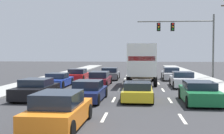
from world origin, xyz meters
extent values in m
plane|color=#333335|center=(0.00, 25.00, 0.00)|extent=(140.00, 140.00, 0.00)
cube|color=#9E9E99|center=(8.38, 20.00, 0.07)|extent=(2.86, 80.00, 0.14)
cube|color=#9E9E99|center=(-8.38, 20.00, 0.07)|extent=(2.86, 80.00, 0.14)
cube|color=silver|center=(-3.40, 5.80, 0.00)|extent=(0.14, 2.00, 0.01)
cube|color=silver|center=(-3.40, 10.80, 0.00)|extent=(0.14, 2.00, 0.01)
cube|color=silver|center=(-3.40, 15.80, 0.00)|extent=(0.14, 2.00, 0.01)
cube|color=silver|center=(-3.40, 20.80, 0.00)|extent=(0.14, 2.00, 0.01)
cube|color=silver|center=(-3.40, 25.80, 0.00)|extent=(0.14, 2.00, 0.01)
cube|color=silver|center=(-3.40, 30.80, 0.00)|extent=(0.14, 2.00, 0.01)
cube|color=silver|center=(-3.40, 35.80, 0.00)|extent=(0.14, 2.00, 0.01)
cube|color=silver|center=(-3.40, 40.80, 0.00)|extent=(0.14, 2.00, 0.01)
cube|color=silver|center=(-3.40, 45.80, 0.00)|extent=(0.14, 2.00, 0.01)
cube|color=silver|center=(-3.40, 50.80, 0.00)|extent=(0.14, 2.00, 0.01)
cube|color=silver|center=(0.00, 5.80, 0.00)|extent=(0.14, 2.00, 0.01)
cube|color=silver|center=(0.00, 10.80, 0.00)|extent=(0.14, 2.00, 0.01)
cube|color=silver|center=(0.00, 15.80, 0.00)|extent=(0.14, 2.00, 0.01)
cube|color=silver|center=(0.00, 20.80, 0.00)|extent=(0.14, 2.00, 0.01)
cube|color=silver|center=(0.00, 25.80, 0.00)|extent=(0.14, 2.00, 0.01)
cube|color=silver|center=(0.00, 30.80, 0.00)|extent=(0.14, 2.00, 0.01)
cube|color=silver|center=(0.00, 35.80, 0.00)|extent=(0.14, 2.00, 0.01)
cube|color=silver|center=(0.00, 40.80, 0.00)|extent=(0.14, 2.00, 0.01)
cube|color=silver|center=(0.00, 45.80, 0.00)|extent=(0.14, 2.00, 0.01)
cube|color=silver|center=(0.00, 50.80, 0.00)|extent=(0.14, 2.00, 0.01)
cube|color=silver|center=(3.40, 5.80, 0.00)|extent=(0.14, 2.00, 0.01)
cube|color=silver|center=(3.40, 10.80, 0.00)|extent=(0.14, 2.00, 0.01)
cube|color=silver|center=(3.40, 15.80, 0.00)|extent=(0.14, 2.00, 0.01)
cube|color=silver|center=(3.40, 20.80, 0.00)|extent=(0.14, 2.00, 0.01)
cube|color=silver|center=(3.40, 25.80, 0.00)|extent=(0.14, 2.00, 0.01)
cube|color=silver|center=(3.40, 30.80, 0.00)|extent=(0.14, 2.00, 0.01)
cube|color=silver|center=(3.40, 35.80, 0.00)|extent=(0.14, 2.00, 0.01)
cube|color=silver|center=(3.40, 40.80, 0.00)|extent=(0.14, 2.00, 0.01)
cube|color=silver|center=(3.40, 45.80, 0.00)|extent=(0.14, 2.00, 0.01)
cube|color=silver|center=(3.40, 50.80, 0.00)|extent=(0.14, 2.00, 0.01)
cube|color=red|center=(-4.89, 23.61, 0.43)|extent=(1.94, 4.47, 0.57)
cube|color=#192333|center=(-4.90, 23.30, 0.96)|extent=(1.66, 2.01, 0.50)
cylinder|color=black|center=(-5.71, 25.29, 0.32)|extent=(0.23, 0.64, 0.64)
cylinder|color=black|center=(-4.00, 25.25, 0.32)|extent=(0.23, 0.64, 0.64)
cylinder|color=black|center=(-5.79, 21.96, 0.32)|extent=(0.23, 0.64, 0.64)
cylinder|color=black|center=(-4.07, 21.92, 0.32)|extent=(0.23, 0.64, 0.64)
cube|color=#1E389E|center=(-5.34, 17.23, 0.43)|extent=(1.85, 4.17, 0.58)
cube|color=#192333|center=(-5.34, 17.18, 0.95)|extent=(1.60, 1.82, 0.45)
cylinder|color=black|center=(-6.15, 18.76, 0.32)|extent=(0.23, 0.64, 0.64)
cylinder|color=black|center=(-4.48, 18.74, 0.32)|extent=(0.23, 0.64, 0.64)
cylinder|color=black|center=(-6.19, 15.72, 0.32)|extent=(0.23, 0.64, 0.64)
cylinder|color=black|center=(-4.53, 15.69, 0.32)|extent=(0.23, 0.64, 0.64)
cube|color=black|center=(-4.86, 10.64, 0.48)|extent=(1.92, 4.20, 0.67)
cube|color=#192333|center=(-4.86, 10.72, 1.03)|extent=(1.67, 1.98, 0.44)
cylinder|color=black|center=(-5.71, 12.19, 0.32)|extent=(0.23, 0.64, 0.64)
cylinder|color=black|center=(-3.97, 12.17, 0.32)|extent=(0.23, 0.64, 0.64)
cylinder|color=black|center=(-5.76, 9.12, 0.32)|extent=(0.23, 0.64, 0.64)
cylinder|color=black|center=(-4.01, 9.09, 0.32)|extent=(0.23, 0.64, 0.64)
cube|color=slate|center=(-1.58, 24.74, 0.46)|extent=(1.82, 4.17, 0.65)
cube|color=#192333|center=(-1.58, 24.49, 1.04)|extent=(1.60, 2.06, 0.50)
cylinder|color=black|center=(-2.43, 26.27, 0.32)|extent=(0.22, 0.64, 0.64)
cylinder|color=black|center=(-0.73, 26.27, 0.32)|extent=(0.22, 0.64, 0.64)
cylinder|color=black|center=(-2.43, 23.21, 0.32)|extent=(0.22, 0.64, 0.64)
cylinder|color=black|center=(-0.73, 23.21, 0.32)|extent=(0.22, 0.64, 0.64)
cube|color=maroon|center=(-1.91, 18.45, 0.43)|extent=(1.77, 4.62, 0.58)
cube|color=#192333|center=(-1.91, 18.43, 0.98)|extent=(1.53, 2.37, 0.52)
cylinder|color=black|center=(-2.67, 20.21, 0.32)|extent=(0.23, 0.64, 0.64)
cylinder|color=black|center=(-1.09, 20.19, 0.32)|extent=(0.23, 0.64, 0.64)
cylinder|color=black|center=(-2.73, 16.72, 0.32)|extent=(0.23, 0.64, 0.64)
cylinder|color=black|center=(-1.15, 16.70, 0.32)|extent=(0.23, 0.64, 0.64)
cube|color=#141E4C|center=(-1.49, 10.20, 0.43)|extent=(1.89, 4.16, 0.57)
cube|color=#192333|center=(-1.49, 10.23, 0.96)|extent=(1.61, 1.85, 0.51)
cylinder|color=black|center=(-2.27, 11.73, 0.32)|extent=(0.24, 0.65, 0.64)
cylinder|color=black|center=(-0.62, 11.68, 0.32)|extent=(0.24, 0.65, 0.64)
cylinder|color=black|center=(-2.36, 8.72, 0.32)|extent=(0.24, 0.65, 0.64)
cylinder|color=black|center=(-0.72, 8.67, 0.32)|extent=(0.24, 0.65, 0.64)
cube|color=orange|center=(-1.51, 3.92, 0.49)|extent=(1.86, 4.20, 0.70)
cube|color=#192333|center=(-1.51, 3.72, 1.11)|extent=(1.61, 2.08, 0.54)
cylinder|color=black|center=(-2.30, 5.47, 0.32)|extent=(0.23, 0.64, 0.64)
cylinder|color=black|center=(-0.65, 5.43, 0.32)|extent=(0.23, 0.64, 0.64)
cylinder|color=black|center=(-2.37, 2.41, 0.32)|extent=(0.23, 0.64, 0.64)
cylinder|color=black|center=(-0.71, 2.37, 0.32)|extent=(0.23, 0.64, 0.64)
cube|color=white|center=(1.81, 19.22, 2.29)|extent=(2.48, 5.67, 2.69)
cube|color=red|center=(1.76, 16.42, 2.43)|extent=(2.15, 0.08, 0.36)
cube|color=tan|center=(1.87, 23.15, 1.34)|extent=(2.33, 2.27, 2.08)
cylinder|color=black|center=(0.73, 23.17, 0.48)|extent=(0.32, 0.96, 0.96)
cylinder|color=black|center=(3.02, 23.13, 0.48)|extent=(0.32, 0.96, 0.96)
cylinder|color=black|center=(0.64, 18.11, 0.48)|extent=(0.32, 0.96, 0.96)
cylinder|color=black|center=(2.93, 18.07, 0.48)|extent=(0.32, 0.96, 0.96)
cube|color=yellow|center=(1.46, 10.75, 0.43)|extent=(1.81, 4.05, 0.57)
cube|color=#192333|center=(1.45, 10.46, 0.92)|extent=(1.57, 1.95, 0.41)
cylinder|color=black|center=(0.66, 12.23, 0.32)|extent=(0.23, 0.64, 0.64)
cylinder|color=black|center=(2.29, 12.20, 0.32)|extent=(0.23, 0.64, 0.64)
cylinder|color=black|center=(0.62, 9.30, 0.32)|extent=(0.23, 0.64, 0.64)
cylinder|color=black|center=(2.25, 9.28, 0.32)|extent=(0.23, 0.64, 0.64)
cube|color=#B7BABF|center=(5.01, 25.08, 0.48)|extent=(1.88, 4.74, 0.68)
cube|color=#192333|center=(5.01, 25.04, 1.07)|extent=(1.61, 2.45, 0.50)
cylinder|color=black|center=(4.24, 26.89, 0.32)|extent=(0.24, 0.65, 0.64)
cylinder|color=black|center=(5.87, 26.85, 0.32)|extent=(0.24, 0.65, 0.64)
cylinder|color=black|center=(4.14, 23.30, 0.32)|extent=(0.24, 0.65, 0.64)
cylinder|color=black|center=(5.78, 23.26, 0.32)|extent=(0.24, 0.65, 0.64)
cube|color=white|center=(5.24, 18.14, 0.48)|extent=(1.93, 4.36, 0.69)
cube|color=#192333|center=(5.24, 18.21, 1.06)|extent=(1.66, 2.03, 0.46)
cylinder|color=black|center=(4.42, 19.77, 0.32)|extent=(0.23, 0.64, 0.64)
cylinder|color=black|center=(6.13, 19.73, 0.32)|extent=(0.23, 0.64, 0.64)
cylinder|color=black|center=(4.35, 16.55, 0.32)|extent=(0.23, 0.64, 0.64)
cylinder|color=black|center=(6.06, 16.51, 0.32)|extent=(0.23, 0.64, 0.64)
cube|color=#196B38|center=(4.96, 10.01, 0.48)|extent=(1.93, 4.39, 0.68)
cube|color=#192333|center=(4.97, 10.08, 1.02)|extent=(1.66, 2.27, 0.41)
cylinder|color=black|center=(4.14, 11.65, 0.32)|extent=(0.23, 0.64, 0.64)
cylinder|color=black|center=(5.86, 11.61, 0.32)|extent=(0.23, 0.64, 0.64)
cylinder|color=black|center=(4.07, 8.40, 0.32)|extent=(0.23, 0.64, 0.64)
cylinder|color=black|center=(5.78, 8.36, 0.32)|extent=(0.23, 0.64, 0.64)
cylinder|color=#595B56|center=(10.13, 27.81, 3.68)|extent=(0.20, 0.20, 7.36)
cylinder|color=#595B56|center=(5.74, 27.81, 6.59)|extent=(8.77, 0.14, 0.14)
cube|color=black|center=(5.45, 27.81, 5.94)|extent=(0.40, 0.56, 0.95)
sphere|color=red|center=(5.45, 27.50, 6.24)|extent=(0.20, 0.20, 0.20)
sphere|color=orange|center=(5.45, 27.50, 5.94)|extent=(0.20, 0.20, 0.20)
sphere|color=green|center=(5.45, 27.50, 5.64)|extent=(0.20, 0.20, 0.20)
cube|color=black|center=(3.84, 27.81, 5.94)|extent=(0.40, 0.56, 0.95)
sphere|color=red|center=(3.84, 27.50, 6.24)|extent=(0.20, 0.20, 0.20)
sphere|color=orange|center=(3.84, 27.50, 5.94)|extent=(0.20, 0.20, 0.20)
sphere|color=green|center=(3.84, 27.50, 5.64)|extent=(0.20, 0.20, 0.20)
camera|label=1|loc=(1.49, -6.94, 2.82)|focal=46.82mm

